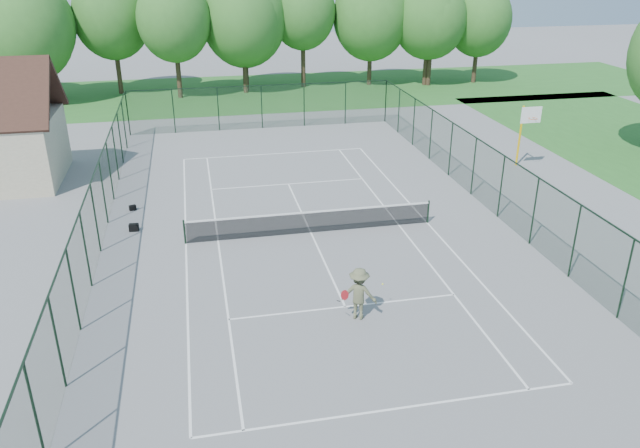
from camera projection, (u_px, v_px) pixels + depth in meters
The scene contains 10 objects.
ground at pixel (311, 233), 27.84m from camera, with size 140.00×140.00×0.00m, color gray.
grass_far at pixel (246, 92), 54.67m from camera, with size 80.00×16.00×0.01m, color #30742B.
court_lines at pixel (311, 233), 27.84m from camera, with size 11.05×23.85×0.01m.
tennis_net at pixel (311, 221), 27.60m from camera, with size 11.08×0.08×1.10m.
fence_enclosure at pixel (311, 200), 27.20m from camera, with size 18.05×36.05×3.02m.
tree_line_far at pixel (243, 21), 52.24m from camera, with size 39.40×6.40×9.70m.
basketball_goal at pixel (526, 124), 35.00m from camera, with size 1.20×1.43×3.65m.
sports_bag_a at pixel (134, 227), 27.96m from camera, with size 0.42×0.25×0.33m, color black.
sports_bag_b at pixel (133, 208), 30.18m from camera, with size 0.32×0.20×0.25m, color black.
tennis_player at pixel (359, 294), 21.09m from camera, with size 1.86×1.14×1.88m.
Camera 1 is at (-4.73, -24.83, 11.68)m, focal length 35.00 mm.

